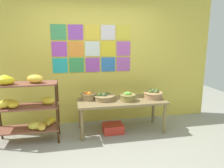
# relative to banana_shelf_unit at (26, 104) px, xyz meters

# --- Properties ---
(ground) EXTENTS (9.13, 9.13, 0.00)m
(ground) POSITION_rel_banana_shelf_unit_xyz_m (1.30, -0.87, -0.68)
(ground) COLOR gray
(back_wall_with_art) EXTENTS (5.09, 0.07, 2.69)m
(back_wall_with_art) POSITION_rel_banana_shelf_unit_xyz_m (1.30, 0.72, 0.67)
(back_wall_with_art) COLOR #DBC54B
(back_wall_with_art) RESTS_ON ground
(banana_shelf_unit) EXTENTS (1.04, 0.52, 1.19)m
(banana_shelf_unit) POSITION_rel_banana_shelf_unit_xyz_m (0.00, 0.00, 0.00)
(banana_shelf_unit) COLOR #39220B
(banana_shelf_unit) RESTS_ON ground
(display_table) EXTENTS (1.67, 0.68, 0.62)m
(display_table) POSITION_rel_banana_shelf_unit_xyz_m (1.70, 0.11, -0.13)
(display_table) COLOR olive
(display_table) RESTS_ON ground
(fruit_basket_back_left) EXTENTS (0.40, 0.40, 0.14)m
(fruit_basket_back_left) POSITION_rel_banana_shelf_unit_xyz_m (1.38, 0.18, -0.00)
(fruit_basket_back_left) COLOR #987B50
(fruit_basket_back_left) RESTS_ON display_table
(fruit_basket_right) EXTENTS (0.30, 0.30, 0.17)m
(fruit_basket_right) POSITION_rel_banana_shelf_unit_xyz_m (1.81, 0.05, 0.02)
(fruit_basket_right) COLOR olive
(fruit_basket_right) RESTS_ON display_table
(fruit_basket_centre) EXTENTS (0.38, 0.38, 0.18)m
(fruit_basket_centre) POSITION_rel_banana_shelf_unit_xyz_m (2.35, 0.13, 0.02)
(fruit_basket_centre) COLOR tan
(fruit_basket_centre) RESTS_ON display_table
(fruit_basket_left) EXTENTS (0.30, 0.30, 0.18)m
(fruit_basket_left) POSITION_rel_banana_shelf_unit_xyz_m (1.08, 0.28, 0.02)
(fruit_basket_left) COLOR #987B4C
(fruit_basket_left) RESTS_ON display_table
(produce_crate_under_table) EXTENTS (0.38, 0.32, 0.16)m
(produce_crate_under_table) POSITION_rel_banana_shelf_unit_xyz_m (1.53, 0.07, -0.60)
(produce_crate_under_table) COLOR red
(produce_crate_under_table) RESTS_ON ground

